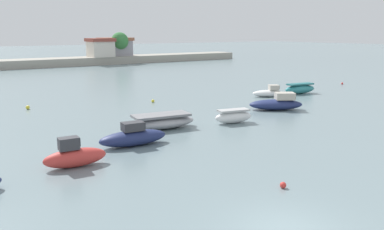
% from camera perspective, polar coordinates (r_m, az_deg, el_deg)
% --- Properties ---
extents(ground_plane, '(400.00, 400.00, 0.00)m').
position_cam_1_polar(ground_plane, '(16.21, 12.99, -15.42)').
color(ground_plane, slate).
extents(moored_boat_2, '(3.51, 1.37, 1.69)m').
position_cam_1_polar(moored_boat_2, '(23.14, -16.22, -5.57)').
color(moored_boat_2, '#C63833').
rests_on(moored_boat_2, ground).
extents(moored_boat_3, '(4.65, 1.90, 1.55)m').
position_cam_1_polar(moored_boat_3, '(26.55, -8.29, -3.07)').
color(moored_boat_3, navy).
rests_on(moored_boat_3, ground).
extents(moored_boat_4, '(5.65, 2.85, 1.12)m').
position_cam_1_polar(moored_boat_4, '(30.88, -4.36, -0.94)').
color(moored_boat_4, '#9E9EA3').
rests_on(moored_boat_4, ground).
extents(moored_boat_5, '(3.37, 1.76, 1.12)m').
position_cam_1_polar(moored_boat_5, '(32.79, 5.84, -0.21)').
color(moored_boat_5, white).
rests_on(moored_boat_5, ground).
extents(moored_boat_6, '(5.29, 4.30, 1.63)m').
position_cam_1_polar(moored_boat_6, '(38.97, 11.89, 1.60)').
color(moored_boat_6, navy).
rests_on(moored_boat_6, ground).
extents(moored_boat_7, '(3.83, 2.91, 1.34)m').
position_cam_1_polar(moored_boat_7, '(46.49, 10.82, 3.13)').
color(moored_boat_7, white).
rests_on(moored_boat_7, ground).
extents(moored_boat_8, '(4.31, 1.88, 1.21)m').
position_cam_1_polar(moored_boat_8, '(49.62, 14.96, 3.60)').
color(moored_boat_8, teal).
rests_on(moored_boat_8, ground).
extents(mooring_buoy_0, '(0.37, 0.37, 0.37)m').
position_cam_1_polar(mooring_buoy_0, '(41.41, -22.14, 1.00)').
color(mooring_buoy_0, yellow).
rests_on(mooring_buoy_0, ground).
extents(mooring_buoy_1, '(0.31, 0.31, 0.31)m').
position_cam_1_polar(mooring_buoy_1, '(19.94, 12.71, -9.61)').
color(mooring_buoy_1, red).
rests_on(mooring_buoy_1, ground).
extents(mooring_buoy_2, '(0.32, 0.32, 0.32)m').
position_cam_1_polar(mooring_buoy_2, '(42.23, -5.53, 1.98)').
color(mooring_buoy_2, yellow).
rests_on(mooring_buoy_2, ground).
extents(mooring_buoy_3, '(0.29, 0.29, 0.29)m').
position_cam_1_polar(mooring_buoy_3, '(59.94, 20.41, 4.19)').
color(mooring_buoy_3, red).
rests_on(mooring_buoy_3, ground).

